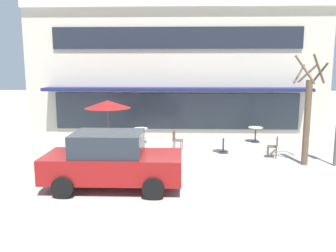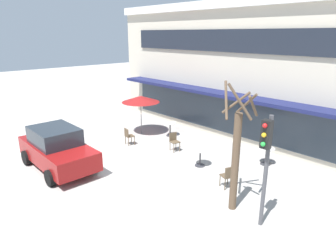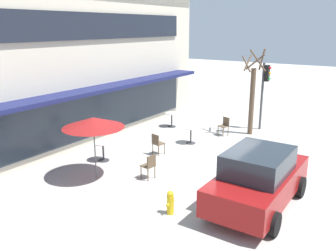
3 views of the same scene
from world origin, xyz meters
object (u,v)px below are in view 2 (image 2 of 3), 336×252
(cafe_chair_2, at_px, (128,135))
(traffic_light_pole, at_px, (266,154))
(patio_umbrella_green_folded, at_px, (141,99))
(parked_sedan, at_px, (57,148))
(cafe_table_streetside, at_px, (266,153))
(fire_hydrant, at_px, (79,139))
(cafe_table_by_tree, at_px, (200,155))
(cafe_chair_1, at_px, (228,175))
(cafe_table_near_wall, at_px, (170,127))
(street_tree, at_px, (236,154))
(cafe_chair_0, at_px, (174,140))

(cafe_chair_2, height_order, traffic_light_pole, traffic_light_pole)
(patio_umbrella_green_folded, distance_m, parked_sedan, 5.63)
(cafe_table_streetside, bearing_deg, patio_umbrella_green_folded, -168.65)
(cafe_table_streetside, bearing_deg, fire_hydrant, -147.21)
(cafe_table_streetside, distance_m, fire_hydrant, 9.06)
(traffic_light_pole, relative_size, fire_hydrant, 4.82)
(cafe_table_by_tree, height_order, cafe_chair_1, cafe_chair_1)
(patio_umbrella_green_folded, distance_m, traffic_light_pole, 9.57)
(cafe_table_near_wall, height_order, cafe_chair_1, cafe_chair_1)
(cafe_table_by_tree, relative_size, patio_umbrella_green_folded, 0.35)
(cafe_chair_1, bearing_deg, patio_umbrella_green_folded, 167.76)
(cafe_chair_2, bearing_deg, parked_sedan, -86.76)
(cafe_table_streetside, relative_size, cafe_chair_1, 0.85)
(cafe_chair_1, height_order, fire_hydrant, cafe_chair_1)
(cafe_chair_1, relative_size, traffic_light_pole, 0.26)
(traffic_light_pole, xyz_separation_m, fire_hydrant, (-9.78, -0.78, -1.94))
(street_tree, bearing_deg, patio_umbrella_green_folded, 162.68)
(traffic_light_pole, bearing_deg, street_tree, 169.43)
(cafe_chair_1, height_order, street_tree, street_tree)
(cafe_table_near_wall, bearing_deg, cafe_table_streetside, 4.55)
(street_tree, bearing_deg, fire_hydrant, -173.52)
(cafe_table_by_tree, height_order, street_tree, street_tree)
(cafe_table_streetside, xyz_separation_m, cafe_table_by_tree, (-1.84, -2.23, 0.00))
(patio_umbrella_green_folded, height_order, fire_hydrant, patio_umbrella_green_folded)
(cafe_table_near_wall, height_order, patio_umbrella_green_folded, patio_umbrella_green_folded)
(cafe_chair_0, distance_m, cafe_chair_1, 4.20)
(cafe_table_by_tree, distance_m, street_tree, 3.65)
(cafe_table_streetside, height_order, cafe_chair_1, cafe_chair_1)
(cafe_chair_1, relative_size, fire_hydrant, 1.26)
(cafe_chair_2, xyz_separation_m, street_tree, (7.09, -0.92, 1.40))
(cafe_table_by_tree, xyz_separation_m, patio_umbrella_green_folded, (-5.16, 0.82, 1.51))
(cafe_table_near_wall, xyz_separation_m, cafe_chair_1, (5.79, -2.51, 0.01))
(patio_umbrella_green_folded, xyz_separation_m, traffic_light_pole, (9.17, -2.72, 0.27))
(cafe_table_by_tree, bearing_deg, traffic_light_pole, -25.37)
(cafe_table_by_tree, relative_size, traffic_light_pole, 0.22)
(cafe_chair_0, xyz_separation_m, cafe_chair_1, (4.04, -1.14, 0.00))
(cafe_chair_0, relative_size, cafe_chair_2, 1.00)
(street_tree, relative_size, traffic_light_pole, 1.23)
(parked_sedan, bearing_deg, cafe_chair_2, 93.24)
(cafe_chair_0, bearing_deg, patio_umbrella_green_folded, 172.47)
(cafe_table_near_wall, height_order, cafe_chair_2, cafe_chair_2)
(cafe_table_near_wall, xyz_separation_m, cafe_table_by_tree, (3.79, -1.78, 0.00))
(cafe_chair_0, height_order, street_tree, street_tree)
(fire_hydrant, bearing_deg, cafe_table_near_wall, 65.99)
(cafe_table_by_tree, distance_m, patio_umbrella_green_folded, 5.44)
(cafe_table_by_tree, distance_m, parked_sedan, 6.06)
(cafe_chair_2, bearing_deg, cafe_table_by_tree, 10.44)
(cafe_table_near_wall, height_order, traffic_light_pole, traffic_light_pole)
(cafe_table_by_tree, bearing_deg, cafe_table_streetside, 50.42)
(cafe_table_streetside, distance_m, parked_sedan, 8.94)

